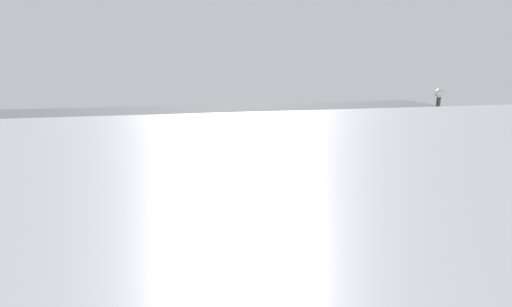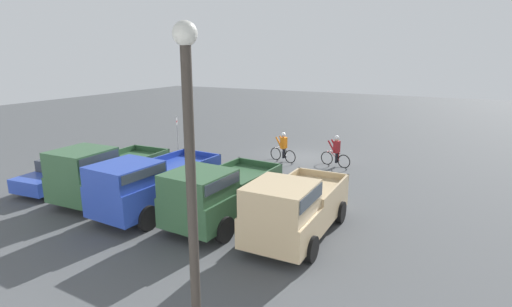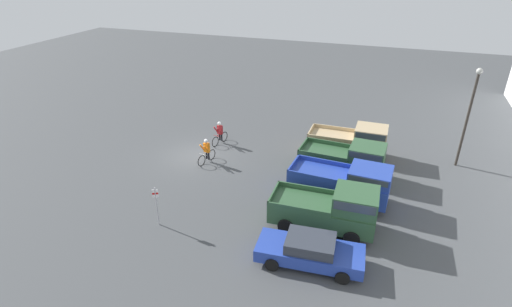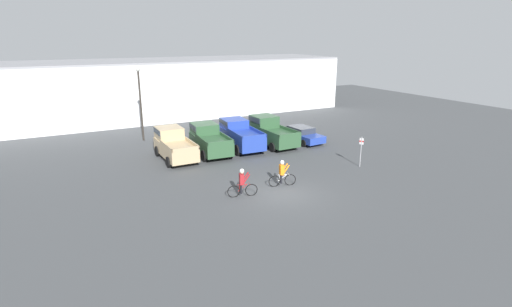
% 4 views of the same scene
% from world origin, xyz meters
% --- Properties ---
extents(ground_plane, '(80.00, 80.00, 0.00)m').
position_xyz_m(ground_plane, '(0.00, 0.00, 0.00)').
color(ground_plane, '#424447').
extents(pickup_truck_0, '(2.23, 5.01, 2.19)m').
position_xyz_m(pickup_truck_0, '(-3.51, 9.87, 1.12)').
color(pickup_truck_0, tan).
rests_on(pickup_truck_0, ground_plane).
extents(pickup_truck_1, '(2.51, 5.08, 2.18)m').
position_xyz_m(pickup_truck_1, '(-0.68, 9.87, 1.14)').
color(pickup_truck_1, '#2D5133').
rests_on(pickup_truck_1, ground_plane).
extents(pickup_truck_2, '(2.52, 5.46, 2.20)m').
position_xyz_m(pickup_truck_2, '(2.12, 10.14, 1.15)').
color(pickup_truck_2, '#233D9E').
rests_on(pickup_truck_2, ground_plane).
extents(pickup_truck_3, '(2.42, 5.14, 2.31)m').
position_xyz_m(pickup_truck_3, '(4.88, 9.91, 1.17)').
color(pickup_truck_3, '#2D5133').
rests_on(pickup_truck_3, ground_plane).
extents(sedan_0, '(2.19, 4.77, 1.34)m').
position_xyz_m(sedan_0, '(7.69, 9.44, 0.67)').
color(sedan_0, '#233D9E').
rests_on(sedan_0, ground_plane).
extents(cyclist_0, '(1.71, 0.55, 1.68)m').
position_xyz_m(cyclist_0, '(0.65, 1.08, 0.83)').
color(cyclist_0, black).
rests_on(cyclist_0, ground_plane).
extents(cyclist_1, '(1.74, 0.56, 1.71)m').
position_xyz_m(cyclist_1, '(-2.26, 0.71, 0.86)').
color(cyclist_1, black).
rests_on(cyclist_1, ground_plane).
extents(fire_lane_sign, '(0.16, 0.28, 2.17)m').
position_xyz_m(fire_lane_sign, '(7.50, 1.71, 1.32)').
color(fire_lane_sign, '#9E9EA3').
rests_on(fire_lane_sign, ground_plane).
extents(lamppost, '(0.36, 0.36, 6.33)m').
position_xyz_m(lamppost, '(-4.34, 16.35, 3.74)').
color(lamppost, '#2D2823').
rests_on(lamppost, ground_plane).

